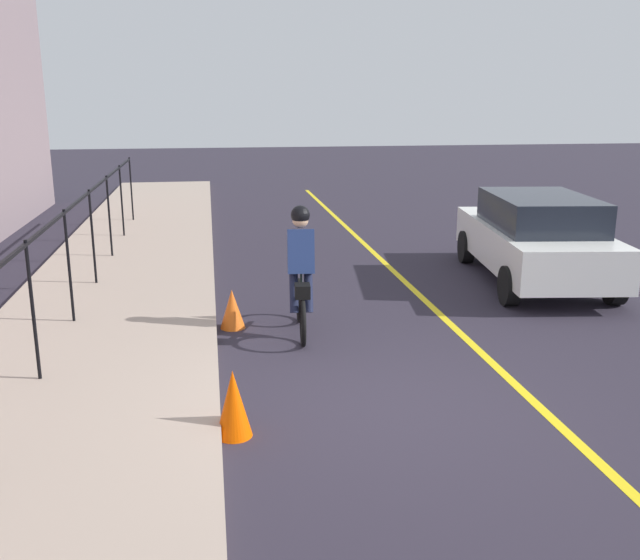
{
  "coord_description": "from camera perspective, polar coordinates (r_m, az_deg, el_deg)",
  "views": [
    {
      "loc": [
        -6.81,
        1.82,
        3.24
      ],
      "look_at": [
        1.65,
        0.49,
        1.0
      ],
      "focal_mm": 39.47,
      "sensor_mm": 36.0,
      "label": 1
    }
  ],
  "objects": [
    {
      "name": "iron_fence",
      "position": [
        8.27,
        -22.53,
        0.4
      ],
      "size": [
        21.41,
        0.04,
        1.6
      ],
      "color": "black",
      "rests_on": "sidewalk"
    },
    {
      "name": "traffic_cone_far",
      "position": [
        7.0,
        -7.04,
        -9.91
      ],
      "size": [
        0.36,
        0.36,
        0.69
      ],
      "primitive_type": "cone",
      "color": "#FD5200",
      "rests_on": "ground"
    },
    {
      "name": "cyclist_lead",
      "position": [
        9.63,
        -1.56,
        0.66
      ],
      "size": [
        1.71,
        0.39,
        1.83
      ],
      "rotation": [
        0.0,
        0.0,
        -0.08
      ],
      "color": "black",
      "rests_on": "ground"
    },
    {
      "name": "ground_plane",
      "position": [
        7.76,
        5.55,
        -10.1
      ],
      "size": [
        80.0,
        80.0,
        0.0
      ],
      "primitive_type": "plane",
      "color": "#2A2531"
    },
    {
      "name": "sidewalk",
      "position": [
        7.68,
        -20.32,
        -10.67
      ],
      "size": [
        40.0,
        3.2,
        0.15
      ],
      "primitive_type": "cube",
      "color": "tan",
      "rests_on": "ground"
    },
    {
      "name": "traffic_cone_near",
      "position": [
        10.17,
        -7.13,
        -2.34
      ],
      "size": [
        0.36,
        0.36,
        0.57
      ],
      "primitive_type": "cone",
      "color": "orange",
      "rests_on": "ground"
    },
    {
      "name": "patrol_sedan",
      "position": [
        13.07,
        17.06,
        3.37
      ],
      "size": [
        4.59,
        2.37,
        1.58
      ],
      "rotation": [
        0.0,
        0.0,
        -0.13
      ],
      "color": "white",
      "rests_on": "ground"
    },
    {
      "name": "lane_line_centre",
      "position": [
        8.28,
        16.48,
        -8.99
      ],
      "size": [
        36.0,
        0.12,
        0.01
      ],
      "primitive_type": "cube",
      "color": "yellow",
      "rests_on": "ground"
    }
  ]
}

